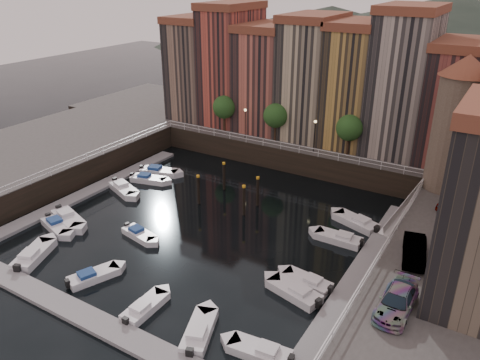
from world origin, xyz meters
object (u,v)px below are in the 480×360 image
Objects in this scene: car_b at (414,251)px; gangway at (404,207)px; boat_left_2 at (123,189)px; boat_left_1 at (68,219)px; car_c at (396,302)px; corner_tower at (457,122)px; car_a at (452,202)px; mooring_pilings at (231,190)px; boat_left_0 at (57,226)px.

gangway is at bearing 93.34° from car_b.
boat_left_2 is 33.42m from car_b.
car_c is at bearing 17.79° from boat_left_1.
car_c is (33.60, -8.69, 3.36)m from boat_left_2.
corner_tower reaches higher than gangway.
car_b reaches higher than car_a.
boat_left_2 is (-12.41, -4.14, -1.26)m from mooring_pilings.
car_b reaches higher than mooring_pilings.
gangway is 34.61m from boat_left_1.
corner_tower reaches higher than boat_left_1.
car_b is at bearing 18.36° from boat_left_2.
boat_left_0 is at bearing -178.47° from car_b.
car_c reaches higher than mooring_pilings.
car_b reaches higher than boat_left_0.
corner_tower is at bearing 78.29° from car_b.
corner_tower is 2.58× the size of boat_left_1.
car_a is 17.84m from car_c.
boat_left_1 is at bearing -137.32° from car_a.
gangway is 35.26m from boat_left_0.
car_a reaches higher than boat_left_2.
car_a reaches higher than boat_left_0.
boat_left_1 is (-32.66, -22.11, -9.79)m from corner_tower.
car_a is (21.95, 5.00, 2.06)m from mooring_pilings.
car_b is (3.13, -10.99, 1.86)m from gangway.
boat_left_0 is 0.95× the size of boat_left_2.
car_c reaches higher than boat_left_1.
boat_left_1 reaches higher than boat_left_0.
boat_left_1 is (-12.10, -12.49, -1.24)m from mooring_pilings.
gangway reaches higher than boat_left_0.
boat_left_0 is at bearing -176.74° from car_c.
car_b is (-1.16, -10.87, 0.07)m from car_a.
mooring_pilings is 17.43m from boat_left_1.
mooring_pilings is at bearing 64.29° from boat_left_1.
boat_left_0 is at bearing -147.00° from gangway.
mooring_pilings is 24.86m from car_c.
car_b is at bearing 30.88° from boat_left_0.
car_c is at bearing 6.84° from boat_left_2.
boat_left_2 is 0.99× the size of car_c.
boat_left_2 is at bearing 110.51° from boat_left_1.
boat_left_1 is at bearing 114.70° from boat_left_0.
corner_tower is 23.36m from car_c.
car_a is at bearing 36.24° from boat_left_2.
mooring_pilings is at bearing 39.79° from boat_left_2.
mooring_pilings is at bearing 151.69° from car_b.
mooring_pilings reaches higher than boat_left_2.
gangway is at bearing 102.25° from car_c.
mooring_pilings is 1.20× the size of car_c.
car_a is (1.39, -4.62, -6.49)m from corner_tower.
car_a is (33.83, 19.07, 3.34)m from boat_left_0.
car_b is (32.89, 6.63, 3.38)m from boat_left_1.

